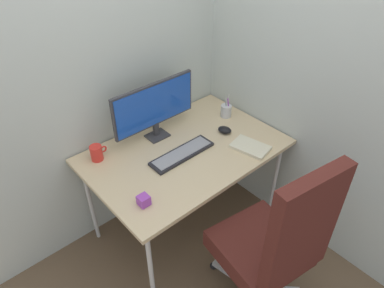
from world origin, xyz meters
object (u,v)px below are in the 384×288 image
at_px(mouse, 225,130).
at_px(pen_holder, 226,111).
at_px(desk_clamp_accessory, 144,200).
at_px(monitor, 154,106).
at_px(office_chair, 274,244).
at_px(coffee_mug, 97,153).
at_px(notebook, 250,147).
at_px(keyboard, 182,154).

bearing_deg(mouse, pen_holder, 23.24).
bearing_deg(desk_clamp_accessory, monitor, 47.03).
bearing_deg(monitor, office_chair, -91.50).
xyz_separation_m(mouse, coffee_mug, (-0.80, 0.32, 0.03)).
relative_size(office_chair, notebook, 5.04).
relative_size(office_chair, monitor, 1.96).
bearing_deg(pen_holder, monitor, 165.49).
xyz_separation_m(monitor, keyboard, (-0.00, -0.28, -0.22)).
distance_m(keyboard, pen_holder, 0.56).
distance_m(mouse, notebook, 0.24).
xyz_separation_m(keyboard, notebook, (0.38, -0.24, -0.00)).
height_order(keyboard, coffee_mug, coffee_mug).
height_order(monitor, notebook, monitor).
height_order(mouse, pen_holder, pen_holder).
xyz_separation_m(monitor, coffee_mug, (-0.43, 0.04, -0.18)).
bearing_deg(notebook, mouse, 77.32).
bearing_deg(mouse, monitor, 124.58).
bearing_deg(coffee_mug, monitor, -5.68).
relative_size(mouse, desk_clamp_accessory, 1.61).
bearing_deg(desk_clamp_accessory, keyboard, 23.76).
bearing_deg(pen_holder, notebook, -112.89).
relative_size(notebook, desk_clamp_accessory, 3.99).
bearing_deg(notebook, pen_holder, 54.77).
height_order(monitor, mouse, monitor).
xyz_separation_m(office_chair, keyboard, (0.02, 0.77, 0.13)).
height_order(keyboard, pen_holder, pen_holder).
height_order(office_chair, pen_holder, office_chair).
height_order(mouse, desk_clamp_accessory, desk_clamp_accessory).
xyz_separation_m(office_chair, desk_clamp_accessory, (-0.40, 0.58, 0.15)).
height_order(mouse, coffee_mug, coffee_mug).
distance_m(pen_holder, coffee_mug, 0.98).
bearing_deg(desk_clamp_accessory, coffee_mug, 89.40).
height_order(office_chair, keyboard, office_chair).
relative_size(notebook, coffee_mug, 2.14).
bearing_deg(office_chair, keyboard, 88.29).
distance_m(office_chair, mouse, 0.88).
height_order(monitor, pen_holder, monitor).
bearing_deg(pen_holder, mouse, -138.07).
bearing_deg(notebook, coffee_mug, 132.78).
xyz_separation_m(coffee_mug, desk_clamp_accessory, (-0.01, -0.51, -0.02)).
bearing_deg(mouse, notebook, -109.03).
bearing_deg(mouse, office_chair, -136.38).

